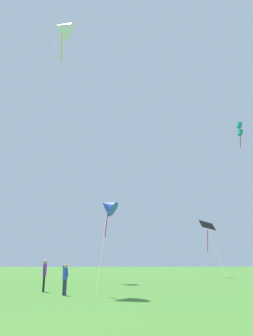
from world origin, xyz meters
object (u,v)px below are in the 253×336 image
Objects in this scene: kite_blue_delta at (108,206)px; kite_black_large at (208,230)px; kite_white_distant at (62,29)px; person_near_tree at (65,276)px; kite_teal_box at (240,130)px; person_in_blue_jacket at (45,272)px.

kite_blue_delta is 17.10m from kite_black_large.
kite_black_large is at bearing 40.06° from kite_white_distant.
kite_white_distant is 21.53m from person_near_tree.
kite_white_distant is 28.71m from kite_black_large.
kite_teal_box is 30.29m from person_in_blue_jacket.
kite_blue_delta is 0.43× the size of kite_white_distant.
person_near_tree is at bearing -72.34° from kite_white_distant.
kite_blue_delta is (-16.93, -5.45, -11.11)m from kite_teal_box.
kite_black_large is (-3.33, 4.88, -12.05)m from kite_teal_box.
kite_blue_delta is at bearing 62.90° from person_in_blue_jacket.
kite_white_distant is 2.02× the size of kite_black_large.
person_near_tree is (1.78, -5.61, -20.71)m from kite_white_distant.
kite_black_large is (18.29, 15.38, -15.92)m from kite_white_distant.
kite_blue_delta is 12.44m from person_near_tree.
kite_blue_delta is at bearing -142.77° from kite_black_large.
kite_blue_delta is at bearing -162.15° from kite_teal_box.
kite_white_distant reaches higher than kite_black_large.
person_in_blue_jacket is at bearing 120.26° from person_near_tree.
kite_black_large is 26.25m from person_in_blue_jacket.
person_near_tree is at bearing -59.74° from person_in_blue_jacket.
kite_teal_box is 1.67× the size of kite_black_large.
kite_black_large is 27.13m from person_near_tree.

